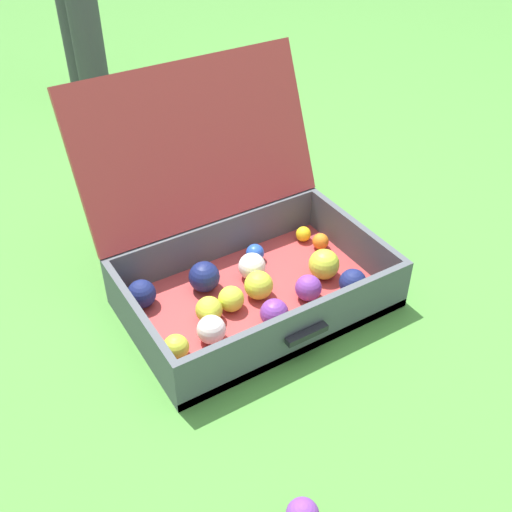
{
  "coord_description": "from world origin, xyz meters",
  "views": [
    {
      "loc": [
        -0.66,
        -0.99,
        1.09
      ],
      "look_at": [
        -0.03,
        0.02,
        0.16
      ],
      "focal_mm": 43.1,
      "sensor_mm": 36.0,
      "label": 1
    }
  ],
  "objects": [
    {
      "name": "open_suitcase",
      "position": [
        -0.03,
        0.09,
        0.12
      ],
      "size": [
        0.66,
        0.62,
        0.54
      ],
      "color": "#B23838",
      "rests_on": "ground"
    },
    {
      "name": "ground_plane",
      "position": [
        0.0,
        0.0,
        0.0
      ],
      "size": [
        16.0,
        16.0,
        0.0
      ],
      "primitive_type": "plane",
      "color": "#4C8C38"
    }
  ]
}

